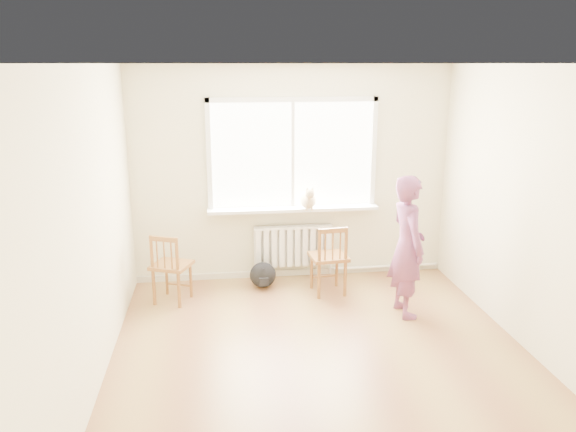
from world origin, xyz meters
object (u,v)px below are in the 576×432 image
object	(u,v)px
backpack	(263,275)
chair_left	(170,268)
person	(407,246)
chair_right	(330,260)
cat	(308,199)

from	to	relation	value
backpack	chair_left	bearing A→B (deg)	-163.71
chair_left	person	distance (m)	2.70
chair_right	cat	world-z (taller)	cat
chair_left	cat	size ratio (longest dim) A/B	1.83
person	backpack	size ratio (longest dim) A/B	4.82
chair_right	cat	size ratio (longest dim) A/B	1.89
chair_right	cat	distance (m)	0.82
person	cat	xyz separation A→B (m)	(-0.91, 1.12, 0.29)
chair_left	person	world-z (taller)	person
chair_right	person	xyz separation A→B (m)	(0.72, -0.64, 0.35)
cat	backpack	xyz separation A→B (m)	(-0.59, -0.17, -0.91)
chair_right	cat	xyz separation A→B (m)	(-0.19, 0.47, 0.64)
cat	chair_left	bearing A→B (deg)	-163.51
cat	person	bearing A→B (deg)	-50.62
chair_left	cat	distance (m)	1.88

